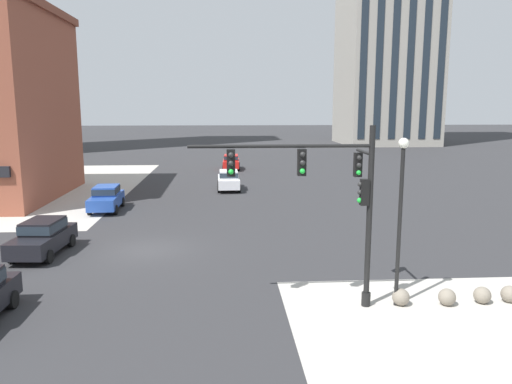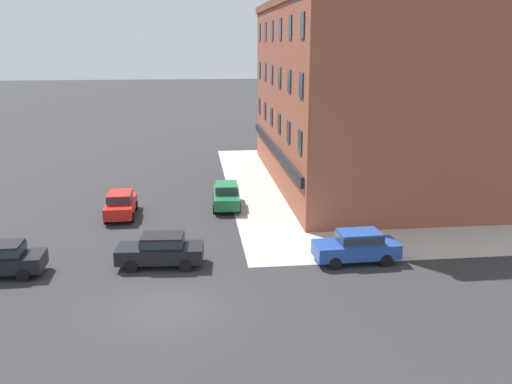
{
  "view_description": "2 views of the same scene",
  "coord_description": "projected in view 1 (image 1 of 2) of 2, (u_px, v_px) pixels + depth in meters",
  "views": [
    {
      "loc": [
        3.93,
        -24.06,
        7.06
      ],
      "look_at": [
        5.51,
        0.81,
        2.72
      ],
      "focal_mm": 34.78,
      "sensor_mm": 36.0,
      "label": 1
    },
    {
      "loc": [
        22.15,
        1.35,
        11.12
      ],
      "look_at": [
        -1.95,
        4.15,
        4.58
      ],
      "focal_mm": 38.7,
      "sensor_mm": 36.0,
      "label": 2
    }
  ],
  "objects": [
    {
      "name": "ground_plane",
      "position": [
        147.0,
        250.0,
        24.62
      ],
      "size": [
        320.0,
        320.0,
        0.0
      ],
      "primitive_type": "plane",
      "color": "#2D2D30"
    },
    {
      "name": "traffic_signal_main",
      "position": [
        334.0,
        192.0,
        17.16
      ],
      "size": [
        6.37,
        2.09,
        6.42
      ],
      "color": "black",
      "rests_on": "ground"
    },
    {
      "name": "bollard_sphere_curb_a",
      "position": [
        401.0,
        297.0,
        17.73
      ],
      "size": [
        0.62,
        0.62,
        0.62
      ],
      "primitive_type": "sphere",
      "color": "gray",
      "rests_on": "ground"
    },
    {
      "name": "bollard_sphere_curb_b",
      "position": [
        447.0,
        297.0,
        17.73
      ],
      "size": [
        0.62,
        0.62,
        0.62
      ],
      "primitive_type": "sphere",
      "color": "gray",
      "rests_on": "ground"
    },
    {
      "name": "bollard_sphere_curb_c",
      "position": [
        482.0,
        295.0,
        17.91
      ],
      "size": [
        0.62,
        0.62,
        0.62
      ],
      "primitive_type": "sphere",
      "color": "gray",
      "rests_on": "ground"
    },
    {
      "name": "bollard_sphere_curb_d",
      "position": [
        510.0,
        294.0,
        18.02
      ],
      "size": [
        0.62,
        0.62,
        0.62
      ],
      "primitive_type": "sphere",
      "color": "gray",
      "rests_on": "ground"
    },
    {
      "name": "street_lamp_corner_near",
      "position": [
        401.0,
        204.0,
        17.15
      ],
      "size": [
        0.36,
        0.36,
        5.99
      ],
      "color": "black",
      "rests_on": "ground"
    },
    {
      "name": "car_main_northbound_far",
      "position": [
        229.0,
        179.0,
        42.0
      ],
      "size": [
        1.95,
        4.43,
        1.68
      ],
      "color": "silver",
      "rests_on": "ground"
    },
    {
      "name": "car_cross_westbound",
      "position": [
        231.0,
        161.0,
        55.51
      ],
      "size": [
        2.0,
        4.45,
        1.68
      ],
      "color": "red",
      "rests_on": "ground"
    },
    {
      "name": "car_parked_curb",
      "position": [
        43.0,
        236.0,
        23.74
      ],
      "size": [
        2.13,
        4.52,
        1.68
      ],
      "color": "black",
      "rests_on": "ground"
    },
    {
      "name": "car_main_mid",
      "position": [
        106.0,
        197.0,
        33.78
      ],
      "size": [
        2.01,
        4.46,
        1.68
      ],
      "color": "#23479E",
      "rests_on": "ground"
    }
  ]
}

